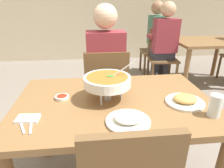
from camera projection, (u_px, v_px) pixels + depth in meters
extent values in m
cube|color=brown|center=(114.00, 103.00, 1.31)|extent=(1.28, 0.85, 0.04)
cylinder|color=brown|center=(43.00, 123.00, 1.73)|extent=(0.07, 0.07, 0.70)
cylinder|color=brown|center=(172.00, 116.00, 1.85)|extent=(0.07, 0.07, 0.70)
cube|color=brown|center=(106.00, 90.00, 2.16)|extent=(0.44, 0.44, 0.03)
cube|color=brown|center=(107.00, 76.00, 1.88)|extent=(0.42, 0.04, 0.45)
cylinder|color=brown|center=(120.00, 99.00, 2.44)|extent=(0.04, 0.04, 0.42)
cylinder|color=brown|center=(89.00, 101.00, 2.40)|extent=(0.04, 0.04, 0.42)
cylinder|color=brown|center=(125.00, 116.00, 2.09)|extent=(0.04, 0.04, 0.42)
cylinder|color=brown|center=(89.00, 118.00, 2.05)|extent=(0.04, 0.04, 0.42)
cylinder|color=#2D2D38|center=(114.00, 105.00, 2.27)|extent=(0.10, 0.10, 0.45)
cylinder|color=#2D2D38|center=(97.00, 106.00, 2.25)|extent=(0.10, 0.10, 0.45)
cube|color=#2D2D38|center=(106.00, 84.00, 2.11)|extent=(0.32, 0.32, 0.12)
cube|color=maroon|center=(106.00, 58.00, 1.91)|extent=(0.36, 0.20, 0.50)
sphere|color=beige|center=(105.00, 16.00, 1.76)|extent=(0.22, 0.22, 0.22)
cylinder|color=maroon|center=(119.00, 57.00, 2.13)|extent=(0.08, 0.28, 0.08)
cylinder|color=maroon|center=(89.00, 58.00, 2.10)|extent=(0.08, 0.28, 0.08)
cylinder|color=silver|center=(121.00, 92.00, 1.30)|extent=(0.01, 0.01, 0.10)
cylinder|color=silver|center=(100.00, 88.00, 1.36)|extent=(0.01, 0.01, 0.10)
cylinder|color=silver|center=(101.00, 98.00, 1.22)|extent=(0.01, 0.01, 0.10)
torus|color=silver|center=(107.00, 85.00, 1.27)|extent=(0.21, 0.21, 0.01)
cylinder|color=#B2B2B7|center=(107.00, 97.00, 1.31)|extent=(0.05, 0.05, 0.04)
cone|color=orange|center=(107.00, 92.00, 1.29)|extent=(0.02, 0.02, 0.04)
cylinder|color=white|center=(107.00, 81.00, 1.26)|extent=(0.30, 0.30, 0.06)
cylinder|color=#AD6023|center=(107.00, 77.00, 1.25)|extent=(0.26, 0.26, 0.01)
ellipsoid|color=#388433|center=(110.00, 76.00, 1.25)|extent=(0.05, 0.03, 0.01)
cylinder|color=silver|center=(121.00, 71.00, 1.26)|extent=(0.18, 0.01, 0.13)
cylinder|color=white|center=(128.00, 121.00, 1.06)|extent=(0.24, 0.24, 0.01)
ellipsoid|color=white|center=(128.00, 117.00, 1.05)|extent=(0.15, 0.13, 0.04)
cylinder|color=white|center=(185.00, 102.00, 1.26)|extent=(0.24, 0.24, 0.01)
ellipsoid|color=tan|center=(185.00, 99.00, 1.25)|extent=(0.15, 0.13, 0.04)
cylinder|color=white|center=(62.00, 97.00, 1.32)|extent=(0.09, 0.09, 0.02)
cylinder|color=maroon|center=(62.00, 96.00, 1.31)|extent=(0.07, 0.07, 0.01)
cube|color=white|center=(28.00, 119.00, 1.09)|extent=(0.13, 0.09, 0.02)
cube|color=silver|center=(21.00, 125.00, 1.04)|extent=(0.08, 0.16, 0.01)
cube|color=silver|center=(31.00, 124.00, 1.05)|extent=(0.05, 0.17, 0.01)
cylinder|color=silver|center=(215.00, 106.00, 1.10)|extent=(0.07, 0.07, 0.13)
cylinder|color=gold|center=(214.00, 109.00, 1.11)|extent=(0.06, 0.06, 0.08)
cube|color=brown|center=(207.00, 42.00, 3.14)|extent=(1.00, 0.80, 0.04)
cylinder|color=brown|center=(186.00, 72.00, 2.93)|extent=(0.07, 0.07, 0.70)
cylinder|color=brown|center=(169.00, 59.00, 3.56)|extent=(0.07, 0.07, 0.70)
cylinder|color=brown|center=(216.00, 58.00, 3.64)|extent=(0.07, 0.07, 0.70)
cube|color=brown|center=(163.00, 59.00, 3.23)|extent=(0.48, 0.48, 0.03)
cube|color=brown|center=(161.00, 42.00, 3.32)|extent=(0.42, 0.08, 0.45)
cylinder|color=brown|center=(152.00, 76.00, 3.14)|extent=(0.04, 0.04, 0.42)
cylinder|color=brown|center=(176.00, 76.00, 3.15)|extent=(0.04, 0.04, 0.42)
cylinder|color=brown|center=(148.00, 69.00, 3.49)|extent=(0.04, 0.04, 0.42)
cylinder|color=brown|center=(169.00, 68.00, 3.50)|extent=(0.04, 0.04, 0.42)
cube|color=brown|center=(153.00, 51.00, 3.70)|extent=(0.46, 0.46, 0.03)
cube|color=brown|center=(165.00, 38.00, 3.61)|extent=(0.06, 0.42, 0.45)
cylinder|color=brown|center=(141.00, 60.00, 3.95)|extent=(0.04, 0.04, 0.42)
cylinder|color=brown|center=(144.00, 66.00, 3.61)|extent=(0.04, 0.04, 0.42)
cylinder|color=brown|center=(159.00, 60.00, 3.97)|extent=(0.04, 0.04, 0.42)
cylinder|color=brown|center=(165.00, 66.00, 3.62)|extent=(0.04, 0.04, 0.42)
cylinder|color=brown|center=(219.00, 67.00, 3.57)|extent=(0.04, 0.04, 0.42)
cylinder|color=#2D2D38|center=(165.00, 70.00, 3.38)|extent=(0.10, 0.10, 0.45)
cylinder|color=#2D2D38|center=(154.00, 70.00, 3.36)|extent=(0.10, 0.10, 0.45)
cube|color=#2D2D38|center=(162.00, 54.00, 3.22)|extent=(0.32, 0.32, 0.12)
cube|color=maroon|center=(166.00, 36.00, 3.03)|extent=(0.36, 0.20, 0.50)
sphere|color=tan|center=(168.00, 9.00, 2.87)|extent=(0.22, 0.22, 0.22)
cylinder|color=maroon|center=(170.00, 37.00, 3.24)|extent=(0.08, 0.28, 0.08)
cylinder|color=maroon|center=(151.00, 37.00, 3.21)|extent=(0.08, 0.28, 0.08)
cylinder|color=#2D2D38|center=(161.00, 64.00, 3.67)|extent=(0.10, 0.10, 0.45)
cylinder|color=#2D2D38|center=(157.00, 61.00, 3.85)|extent=(0.10, 0.10, 0.45)
cube|color=#2D2D38|center=(158.00, 48.00, 3.65)|extent=(0.32, 0.32, 0.12)
cube|color=#3D6B56|center=(156.00, 31.00, 3.52)|extent=(0.20, 0.36, 0.50)
sphere|color=#A57756|center=(158.00, 8.00, 3.36)|extent=(0.22, 0.22, 0.22)
cylinder|color=#3D6B56|center=(170.00, 35.00, 3.41)|extent=(0.28, 0.08, 0.08)
cylinder|color=#3D6B56|center=(163.00, 32.00, 3.70)|extent=(0.28, 0.08, 0.08)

